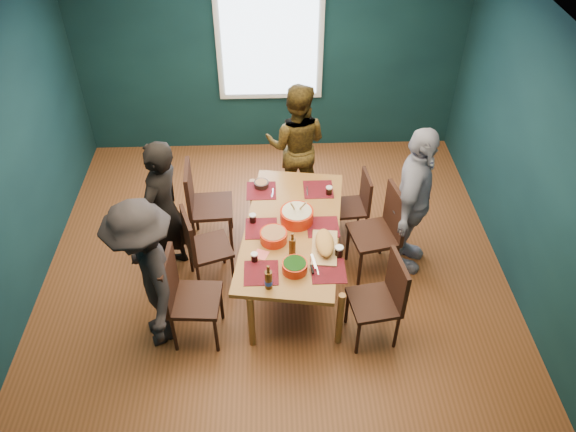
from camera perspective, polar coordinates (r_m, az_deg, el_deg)
name	(u,v)px	position (r m, az deg, el deg)	size (l,w,h in m)	color
room	(273,153)	(5.51, -1.57, 6.37)	(5.01, 5.01, 2.71)	brown
dining_table	(292,233)	(5.68, 0.42, -1.71)	(1.20, 2.00, 0.71)	#98602D
chair_left_far	(201,200)	(6.22, -8.81, 1.61)	(0.49, 0.49, 1.04)	black
chair_left_mid	(200,244)	(5.78, -8.93, -2.78)	(0.54, 0.54, 0.94)	black
chair_left_near	(184,293)	(5.28, -10.55, -7.67)	(0.49, 0.49, 1.02)	black
chair_right_far	(357,201)	(6.36, 7.04, 1.50)	(0.41, 0.41, 0.83)	black
chair_right_mid	(383,226)	(5.91, 9.67, -1.04)	(0.55, 0.55, 1.03)	black
chair_right_near	(384,294)	(5.29, 9.77, -7.85)	(0.50, 0.50, 0.97)	black
person_far_left	(163,212)	(5.80, -12.55, 0.43)	(0.60, 0.39, 1.64)	black
person_back	(296,145)	(6.70, 0.85, 7.22)	(0.76, 0.59, 1.56)	black
person_right	(413,202)	(5.86, 12.55, 1.39)	(1.00, 0.42, 1.71)	white
person_near_left	(147,276)	(5.18, -14.17, -5.96)	(1.05, 0.60, 1.62)	black
bowl_salad	(273,236)	(5.46, -1.48, -2.06)	(0.27, 0.27, 0.11)	red
bowl_dumpling	(297,215)	(5.66, 0.90, 0.06)	(0.34, 0.34, 0.32)	red
bowl_herbs	(295,266)	(5.17, 0.68, -5.14)	(0.24, 0.24, 0.10)	red
cutting_board	(325,244)	(5.38, 3.74, -2.86)	(0.31, 0.61, 0.13)	tan
small_bowl	(261,184)	(6.14, -2.73, 3.26)	(0.16, 0.16, 0.07)	black
beer_bottle_a	(269,280)	(5.00, -1.99, -6.49)	(0.07, 0.07, 0.27)	#46270C
beer_bottle_b	(292,246)	(5.30, 0.44, -3.04)	(0.07, 0.07, 0.26)	#46270C
cola_glass_a	(254,257)	(5.27, -3.44, -4.17)	(0.07, 0.07, 0.09)	black
cola_glass_b	(339,251)	(5.32, 5.20, -3.56)	(0.08, 0.08, 0.11)	black
cola_glass_c	(329,190)	(6.03, 4.19, 2.62)	(0.07, 0.07, 0.10)	black
cola_glass_d	(253,218)	(5.68, -3.61, -0.20)	(0.07, 0.07, 0.10)	black
napkin_a	(326,222)	(5.71, 3.88, -0.59)	(0.16, 0.16, 0.00)	#F66867
napkin_b	(261,255)	(5.36, -2.75, -3.94)	(0.13, 0.13, 0.00)	#F66867
napkin_c	(328,275)	(5.18, 4.08, -5.97)	(0.14, 0.14, 0.00)	#F66867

